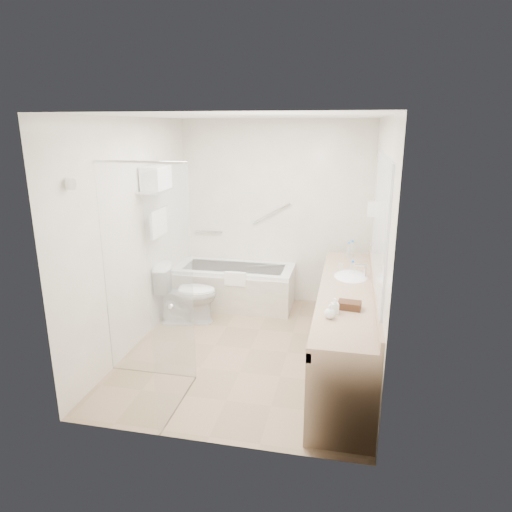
% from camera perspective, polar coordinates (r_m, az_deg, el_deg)
% --- Properties ---
extents(floor, '(3.20, 3.20, 0.00)m').
position_cam_1_polar(floor, '(5.22, -0.69, -11.52)').
color(floor, '#9C7D60').
rests_on(floor, ground).
extents(ceiling, '(2.60, 3.20, 0.10)m').
position_cam_1_polar(ceiling, '(4.63, -0.80, 17.10)').
color(ceiling, white).
rests_on(ceiling, wall_back).
extents(wall_back, '(2.60, 0.10, 2.50)m').
position_cam_1_polar(wall_back, '(6.31, 2.43, 5.39)').
color(wall_back, silver).
rests_on(wall_back, ground).
extents(wall_front, '(2.60, 0.10, 2.50)m').
position_cam_1_polar(wall_front, '(3.30, -6.81, -4.76)').
color(wall_front, silver).
rests_on(wall_front, ground).
extents(wall_left, '(0.10, 3.20, 2.50)m').
position_cam_1_polar(wall_left, '(5.20, -14.87, 2.56)').
color(wall_left, silver).
rests_on(wall_left, ground).
extents(wall_right, '(0.10, 3.20, 2.50)m').
position_cam_1_polar(wall_right, '(4.67, 15.03, 1.05)').
color(wall_right, silver).
rests_on(wall_right, ground).
extents(bathtub, '(1.60, 0.73, 0.59)m').
position_cam_1_polar(bathtub, '(6.32, -2.69, -3.76)').
color(bathtub, white).
rests_on(bathtub, floor).
extents(grab_bar_short, '(0.40, 0.03, 0.03)m').
position_cam_1_polar(grab_bar_short, '(6.55, -5.89, 3.03)').
color(grab_bar_short, silver).
rests_on(grab_bar_short, wall_back).
extents(grab_bar_long, '(0.53, 0.03, 0.33)m').
position_cam_1_polar(grab_bar_long, '(6.27, 1.92, 5.34)').
color(grab_bar_long, silver).
rests_on(grab_bar_long, wall_back).
extents(shower_enclosure, '(0.96, 0.91, 2.11)m').
position_cam_1_polar(shower_enclosure, '(4.17, -12.04, -3.20)').
color(shower_enclosure, silver).
rests_on(shower_enclosure, floor).
extents(towel_shelf, '(0.24, 0.55, 0.81)m').
position_cam_1_polar(towel_shelf, '(5.37, -12.34, 8.61)').
color(towel_shelf, silver).
rests_on(towel_shelf, wall_left).
extents(vanity_counter, '(0.55, 2.70, 0.95)m').
position_cam_1_polar(vanity_counter, '(4.71, 11.21, -6.40)').
color(vanity_counter, tan).
rests_on(vanity_counter, floor).
extents(sink, '(0.40, 0.52, 0.14)m').
position_cam_1_polar(sink, '(5.02, 11.76, -2.81)').
color(sink, white).
rests_on(sink, vanity_counter).
extents(faucet, '(0.03, 0.03, 0.14)m').
position_cam_1_polar(faucet, '(4.99, 13.49, -1.71)').
color(faucet, silver).
rests_on(faucet, vanity_counter).
extents(mirror, '(0.02, 2.00, 1.20)m').
position_cam_1_polar(mirror, '(4.46, 15.26, 4.29)').
color(mirror, '#B8BDC5').
rests_on(mirror, wall_right).
extents(hairdryer_unit, '(0.08, 0.10, 0.18)m').
position_cam_1_polar(hairdryer_unit, '(5.65, 14.18, 5.73)').
color(hairdryer_unit, white).
rests_on(hairdryer_unit, wall_right).
extents(toilet, '(0.83, 0.57, 0.74)m').
position_cam_1_polar(toilet, '(5.82, -8.66, -4.69)').
color(toilet, white).
rests_on(toilet, floor).
extents(amenity_basket, '(0.21, 0.15, 0.07)m').
position_cam_1_polar(amenity_basket, '(4.13, 11.60, -6.04)').
color(amenity_basket, '#422417').
rests_on(amenity_basket, vanity_counter).
extents(soap_bottle_a, '(0.10, 0.15, 0.06)m').
position_cam_1_polar(soap_bottle_a, '(4.01, 9.80, -6.64)').
color(soap_bottle_a, white).
rests_on(soap_bottle_a, vanity_counter).
extents(soap_bottle_b, '(0.13, 0.14, 0.10)m').
position_cam_1_polar(soap_bottle_b, '(3.90, 9.20, -7.04)').
color(soap_bottle_b, white).
rests_on(soap_bottle_b, vanity_counter).
extents(water_bottle_left, '(0.06, 0.06, 0.19)m').
position_cam_1_polar(water_bottle_left, '(4.96, 11.95, -1.65)').
color(water_bottle_left, silver).
rests_on(water_bottle_left, vanity_counter).
extents(water_bottle_mid, '(0.05, 0.05, 0.17)m').
position_cam_1_polar(water_bottle_mid, '(5.81, 11.51, 0.86)').
color(water_bottle_mid, silver).
rests_on(water_bottle_mid, vanity_counter).
extents(water_bottle_right, '(0.06, 0.06, 0.21)m').
position_cam_1_polar(water_bottle_right, '(5.75, 11.89, 0.87)').
color(water_bottle_right, silver).
rests_on(water_bottle_right, vanity_counter).
extents(drinking_glass_near, '(0.07, 0.07, 0.08)m').
position_cam_1_polar(drinking_glass_near, '(5.16, 10.49, -1.38)').
color(drinking_glass_near, silver).
rests_on(drinking_glass_near, vanity_counter).
extents(drinking_glass_far, '(0.09, 0.09, 0.10)m').
position_cam_1_polar(drinking_glass_far, '(5.68, 11.47, 0.22)').
color(drinking_glass_far, silver).
rests_on(drinking_glass_far, vanity_counter).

